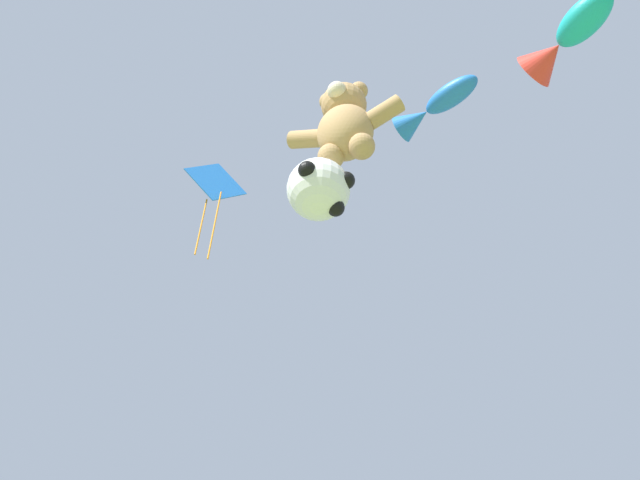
# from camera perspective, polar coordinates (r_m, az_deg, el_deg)

# --- Properties ---
(teddy_bear_kite) EXTENTS (2.00, 0.88, 2.03)m
(teddy_bear_kite) POSITION_cam_1_polar(r_m,az_deg,el_deg) (11.67, 1.99, 9.31)
(teddy_bear_kite) COLOR tan
(soccer_ball_kite) EXTENTS (1.04, 1.03, 0.96)m
(soccer_ball_kite) POSITION_cam_1_polar(r_m,az_deg,el_deg) (10.49, -0.07, 4.08)
(soccer_ball_kite) COLOR white
(fish_kite_cobalt) EXTENTS (1.71, 0.99, 0.54)m
(fish_kite_cobalt) POSITION_cam_1_polar(r_m,az_deg,el_deg) (13.18, 8.98, 10.40)
(fish_kite_cobalt) COLOR blue
(fish_kite_teal) EXTENTS (1.71, 1.43, 0.70)m
(fish_kite_teal) POSITION_cam_1_polar(r_m,az_deg,el_deg) (12.40, 19.00, 14.95)
(fish_kite_teal) COLOR #19ADB2
(diamond_kite) EXTENTS (0.92, 1.07, 3.16)m
(diamond_kite) POSITION_cam_1_polar(r_m,az_deg,el_deg) (14.64, -8.42, 4.18)
(diamond_kite) COLOR blue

